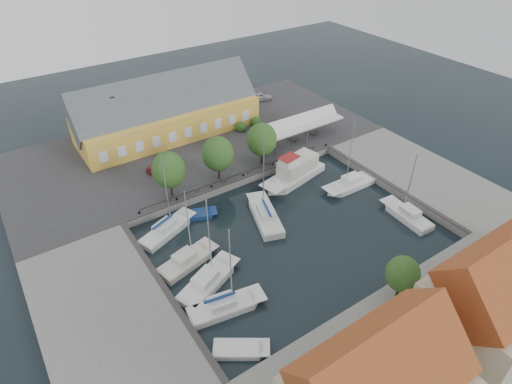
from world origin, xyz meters
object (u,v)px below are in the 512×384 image
Objects in this scene: car_silver at (260,97)px; west_boat_b at (187,262)px; launch_sw at (240,350)px; east_boat_a at (349,185)px; launch_nw at (198,215)px; car_red at (161,172)px; west_boat_d at (225,308)px; warehouse at (163,113)px; west_boat_a at (167,231)px; east_boat_c at (407,216)px; tent_canopy at (301,124)px; trawler at (295,173)px; west_boat_c at (208,282)px; center_sailboat at (265,217)px.

car_silver is 0.45× the size of west_boat_b.
launch_sw is at bearing 163.82° from car_silver.
launch_nw is at bearing 163.66° from east_boat_a.
car_silver is 1.10× the size of car_red.
west_boat_d is at bearing -128.71° from car_red.
car_silver is (19.91, 2.16, -2.67)m from warehouse.
west_boat_d is (-0.08, -13.62, -0.00)m from west_boat_a.
launch_nw is at bearing 10.05° from west_boat_a.
east_boat_c is at bearing -34.72° from launch_nw.
launch_nw is at bearing 54.74° from west_boat_b.
east_boat_a is 25.13m from west_boat_a.
west_boat_d reaches higher than tent_canopy.
trawler is (-6.60, -7.18, -2.67)m from tent_canopy.
west_boat_b is (-9.91, -27.57, -4.17)m from warehouse.
trawler is at bearing -64.58° from warehouse.
warehouse reaches higher than launch_sw.
west_boat_c is (0.44, -3.86, 0.00)m from west_boat_b.
launch_nw is (-20.16, 5.91, -0.17)m from east_boat_a.
car_silver is 34.03m from launch_nw.
car_silver is at bearing 78.33° from tent_canopy.
west_boat_c is 3.80m from west_boat_d.
west_boat_d reaches higher than car_silver.
warehouse is at bearing 70.24° from west_boat_b.
east_boat_c is at bearing -28.49° from west_boat_a.
west_boat_c is 8.59m from launch_sw.
west_boat_c is (-19.46, -10.39, -0.76)m from trawler.
east_boat_a is 8.93m from east_boat_c.
center_sailboat is 1.20× the size of west_boat_b.
west_boat_c reaches higher than tent_canopy.
west_boat_a is (-25.76, 13.98, 0.01)m from east_boat_c.
car_silver is 44.64m from west_boat_c.
west_boat_a is (-11.09, 4.40, -0.09)m from center_sailboat.
west_boat_c is (-24.49, -4.70, -0.00)m from east_boat_a.
car_silver is 0.89× the size of launch_nw.
west_boat_d is (-3.97, -23.94, -1.40)m from car_red.
warehouse is 20.20m from car_silver.
west_boat_c is at bearing 158.86° from car_silver.
trawler reaches higher than launch_sw.
east_boat_c is at bearing -65.55° from warehouse.
launch_sw is at bearing -129.57° from car_red.
car_red is 0.37× the size of west_boat_c.
east_boat_a is (15.02, -26.73, -4.17)m from warehouse.
west_boat_a reaches higher than launch_nw.
car_silver is at bearing 84.37° from east_boat_c.
car_silver reaches higher than launch_nw.
west_boat_c is (-10.97, -5.42, -0.10)m from center_sailboat.
center_sailboat is 13.54m from east_boat_a.
launch_sw is at bearing -170.96° from east_boat_c.
car_red is 18.49m from trawler.
trawler is at bearing 42.09° from launch_sw.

